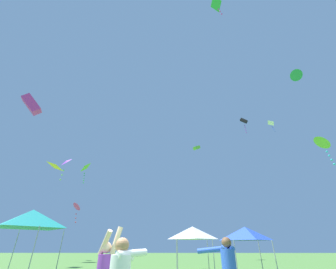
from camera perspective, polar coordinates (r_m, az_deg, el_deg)
canopy_tent_blue at (r=16.80m, az=20.14°, el=-23.70°), size 2.63×2.63×2.81m
canopy_tent_teal at (r=17.36m, az=-32.85°, el=-18.48°), size 3.53×3.53×3.77m
canopy_tent_white at (r=18.32m, az=6.67°, el=-24.77°), size 2.79×2.79×2.99m
kite_white_diamond at (r=23.27m, az=25.97°, el=2.67°), size 0.75×0.70×1.25m
kite_purple_delta at (r=33.13m, az=-25.71°, el=-6.66°), size 1.99×1.92×3.26m
kite_magenta_box at (r=15.25m, az=-32.81°, el=6.81°), size 1.31×0.91×1.26m
kite_black_box at (r=38.37m, az=19.71°, el=3.37°), size 1.30×0.99×2.78m
kite_lime_box at (r=36.58m, az=7.71°, el=-3.56°), size 1.42×1.33×1.07m
kite_yellow_diamond at (r=25.98m, az=-27.96°, el=-7.45°), size 1.72×1.62×0.69m
kite_green_diamond at (r=27.15m, az=12.89°, el=30.89°), size 1.32×1.43×2.46m
kite_lime_delta at (r=21.40m, az=36.17°, el=-1.81°), size 1.08×1.36×2.65m
kite_green_delta at (r=28.89m, az=31.25°, el=13.48°), size 1.29×1.53×1.27m
kite_lime_diamond at (r=28.40m, az=-21.41°, el=-8.44°), size 0.94×0.89×2.41m
kite_magenta_delta at (r=34.05m, az=-23.24°, el=-17.39°), size 1.68×1.66×2.73m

